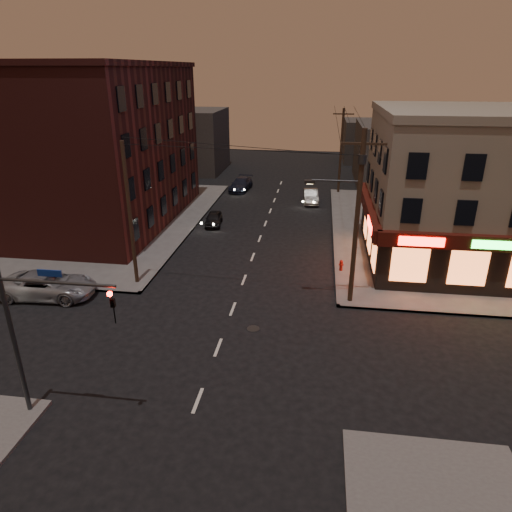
% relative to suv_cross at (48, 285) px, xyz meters
% --- Properties ---
extents(ground, '(120.00, 120.00, 0.00)m').
position_rel_suv_cross_xyz_m(ground, '(11.43, -4.00, -0.79)').
color(ground, black).
rests_on(ground, ground).
extents(sidewalk_ne, '(24.00, 28.00, 0.15)m').
position_rel_suv_cross_xyz_m(sidewalk_ne, '(29.43, 15.00, -0.71)').
color(sidewalk_ne, '#514F4C').
rests_on(sidewalk_ne, ground).
extents(sidewalk_nw, '(24.00, 28.00, 0.15)m').
position_rel_suv_cross_xyz_m(sidewalk_nw, '(-6.57, 15.00, -0.71)').
color(sidewalk_nw, '#514F4C').
rests_on(sidewalk_nw, ground).
extents(pizza_building, '(15.85, 12.85, 10.50)m').
position_rel_suv_cross_xyz_m(pizza_building, '(27.36, 9.43, 4.56)').
color(pizza_building, gray).
rests_on(pizza_building, sidewalk_ne).
extents(brick_apartment, '(12.00, 20.00, 13.00)m').
position_rel_suv_cross_xyz_m(brick_apartment, '(-3.07, 15.00, 5.86)').
color(brick_apartment, '#4A1B18').
rests_on(brick_apartment, sidewalk_nw).
extents(bg_building_ne_a, '(10.00, 12.00, 7.00)m').
position_rel_suv_cross_xyz_m(bg_building_ne_a, '(25.43, 34.00, 2.71)').
color(bg_building_ne_a, '#3F3D3A').
rests_on(bg_building_ne_a, ground).
extents(bg_building_nw, '(9.00, 10.00, 8.00)m').
position_rel_suv_cross_xyz_m(bg_building_nw, '(-1.57, 38.00, 3.21)').
color(bg_building_nw, '#3F3D3A').
rests_on(bg_building_nw, ground).
extents(bg_building_ne_b, '(8.00, 8.00, 6.00)m').
position_rel_suv_cross_xyz_m(bg_building_ne_b, '(23.43, 48.00, 2.21)').
color(bg_building_ne_b, '#3F3D3A').
rests_on(bg_building_ne_b, ground).
extents(utility_pole_main, '(4.20, 0.44, 10.00)m').
position_rel_suv_cross_xyz_m(utility_pole_main, '(18.11, 1.80, 4.97)').
color(utility_pole_main, '#382619').
rests_on(utility_pole_main, sidewalk_ne).
extents(utility_pole_far, '(0.26, 0.26, 9.00)m').
position_rel_suv_cross_xyz_m(utility_pole_far, '(18.23, 28.00, 3.86)').
color(utility_pole_far, '#382619').
rests_on(utility_pole_far, sidewalk_ne).
extents(utility_pole_west, '(0.24, 0.24, 9.00)m').
position_rel_suv_cross_xyz_m(utility_pole_west, '(4.63, 2.50, 3.86)').
color(utility_pole_west, '#382619').
rests_on(utility_pole_west, sidewalk_nw).
extents(traffic_signal, '(4.49, 0.32, 6.47)m').
position_rel_suv_cross_xyz_m(traffic_signal, '(5.86, -9.60, 3.37)').
color(traffic_signal, '#333538').
rests_on(traffic_signal, ground).
extents(suv_cross, '(5.81, 2.95, 1.57)m').
position_rel_suv_cross_xyz_m(suv_cross, '(0.00, 0.00, 0.00)').
color(suv_cross, '#979BA0').
rests_on(suv_cross, ground).
extents(sedan_near, '(1.74, 3.57, 1.17)m').
position_rel_suv_cross_xyz_m(sedan_near, '(6.88, 14.98, -0.20)').
color(sedan_near, black).
rests_on(sedan_near, ground).
extents(sedan_mid, '(1.82, 4.27, 1.37)m').
position_rel_suv_cross_xyz_m(sedan_mid, '(15.26, 23.59, -0.10)').
color(sedan_mid, slate).
rests_on(sedan_mid, ground).
extents(sedan_far, '(2.40, 4.95, 1.39)m').
position_rel_suv_cross_xyz_m(sedan_far, '(7.16, 27.75, -0.09)').
color(sedan_far, black).
rests_on(sedan_far, ground).
extents(fire_hydrant, '(0.34, 0.34, 0.77)m').
position_rel_suv_cross_xyz_m(fire_hydrant, '(17.83, 6.13, -0.22)').
color(fire_hydrant, maroon).
rests_on(fire_hydrant, sidewalk_ne).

